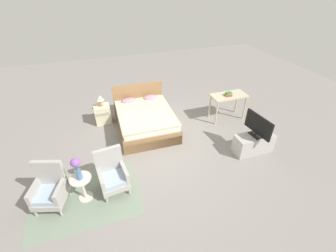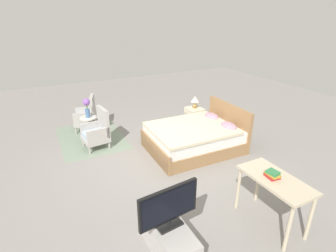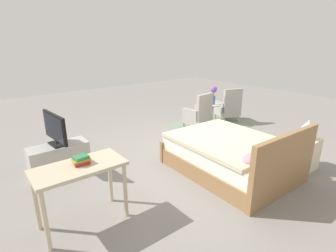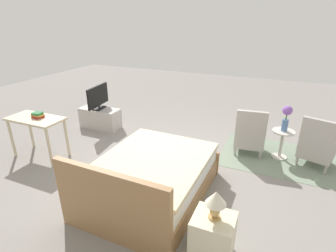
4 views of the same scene
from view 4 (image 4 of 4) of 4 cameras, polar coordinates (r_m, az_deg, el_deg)
The scene contains 13 objects.
ground_plane at distance 4.89m, azimuth -0.43°, elevation -7.66°, with size 16.00×16.00×0.00m, color gray.
floor_rug at distance 5.43m, azimuth 22.97°, elevation -6.29°, with size 2.10×1.50×0.01m.
bed at distance 3.87m, azimuth -4.01°, elevation -11.52°, with size 1.56×2.03×0.96m.
armchair_by_window_left at distance 5.27m, azimuth 29.71°, elevation -3.85°, with size 0.68×0.68×0.92m.
armchair_by_window_right at distance 5.23m, azimuth 17.30°, elevation -1.95°, with size 0.60×0.60×0.92m.
side_table at distance 5.29m, azimuth 23.54°, elevation -2.98°, with size 0.40×0.40×0.55m.
flower_vase at distance 5.11m, azimuth 24.41°, elevation 2.06°, with size 0.17×0.17×0.48m.
nightstand at distance 3.11m, azimuth 9.67°, elevation -22.84°, with size 0.44×0.41×0.55m.
table_lamp at distance 2.78m, azimuth 10.35°, elevation -15.77°, with size 0.22×0.22×0.33m.
tv_stand at distance 6.43m, azimuth -14.53°, elevation 1.66°, with size 0.96×0.40×0.48m.
tv_flatscreen at distance 6.27m, azimuth -15.01°, elevation 6.11°, with size 0.23×0.80×0.55m.
vanity_desk at distance 5.37m, azimuth -26.75°, elevation 0.42°, with size 1.04×0.52×0.78m.
book_stack at distance 5.30m, azimuth -26.50°, elevation 2.13°, with size 0.20×0.17×0.10m.
Camera 4 is at (-1.71, 3.85, 2.48)m, focal length 28.00 mm.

